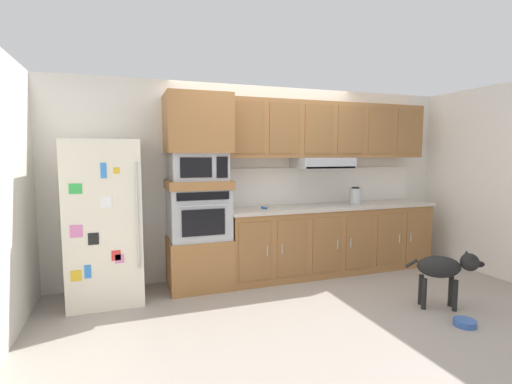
# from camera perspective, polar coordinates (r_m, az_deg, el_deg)

# --- Properties ---
(ground_plane) EXTENTS (9.60, 9.60, 0.00)m
(ground_plane) POSITION_cam_1_polar(r_m,az_deg,el_deg) (4.41, 6.49, -15.69)
(ground_plane) COLOR #9E9389
(back_kitchen_wall) EXTENTS (6.20, 0.12, 2.50)m
(back_kitchen_wall) POSITION_cam_1_polar(r_m,az_deg,el_deg) (5.13, 1.22, 1.77)
(back_kitchen_wall) COLOR silver
(back_kitchen_wall) RESTS_ON ground
(side_panel_right) EXTENTS (0.12, 7.10, 2.50)m
(side_panel_right) POSITION_cam_1_polar(r_m,az_deg,el_deg) (5.91, 31.88, 1.42)
(side_panel_right) COLOR white
(side_panel_right) RESTS_ON ground
(refrigerator) EXTENTS (0.76, 0.73, 1.76)m
(refrigerator) POSITION_cam_1_polar(r_m,az_deg,el_deg) (4.43, -21.93, -4.13)
(refrigerator) COLOR silver
(refrigerator) RESTS_ON ground
(oven_base_cabinet) EXTENTS (0.74, 0.62, 0.60)m
(oven_base_cabinet) POSITION_cam_1_polar(r_m,az_deg,el_deg) (4.69, -8.57, -10.48)
(oven_base_cabinet) COLOR #996638
(oven_base_cabinet) RESTS_ON ground
(built_in_oven) EXTENTS (0.70, 0.62, 0.60)m
(built_in_oven) POSITION_cam_1_polar(r_m,az_deg,el_deg) (4.56, -8.68, -3.23)
(built_in_oven) COLOR #A8AAAF
(built_in_oven) RESTS_ON oven_base_cabinet
(appliance_mid_shelf) EXTENTS (0.74, 0.62, 0.10)m
(appliance_mid_shelf) POSITION_cam_1_polar(r_m,az_deg,el_deg) (4.52, -8.75, 1.15)
(appliance_mid_shelf) COLOR #996638
(appliance_mid_shelf) RESTS_ON built_in_oven
(microwave) EXTENTS (0.64, 0.54, 0.32)m
(microwave) POSITION_cam_1_polar(r_m,az_deg,el_deg) (4.51, -8.79, 3.81)
(microwave) COLOR #A8AAAF
(microwave) RESTS_ON appliance_mid_shelf
(appliance_upper_cabinet) EXTENTS (0.74, 0.62, 0.68)m
(appliance_upper_cabinet) POSITION_cam_1_polar(r_m,az_deg,el_deg) (4.52, -8.89, 10.16)
(appliance_upper_cabinet) COLOR #996638
(appliance_upper_cabinet) RESTS_ON microwave
(lower_cabinet_run) EXTENTS (2.91, 0.63, 0.88)m
(lower_cabinet_run) POSITION_cam_1_polar(r_m,az_deg,el_deg) (5.30, 11.36, -7.09)
(lower_cabinet_run) COLOR #996638
(lower_cabinet_run) RESTS_ON ground
(countertop_slab) EXTENTS (2.95, 0.64, 0.04)m
(countertop_slab) POSITION_cam_1_polar(r_m,az_deg,el_deg) (5.22, 11.44, -2.15)
(countertop_slab) COLOR #BCB2A3
(countertop_slab) RESTS_ON lower_cabinet_run
(backsplash_panel) EXTENTS (2.95, 0.02, 0.50)m
(backsplash_panel) POSITION_cam_1_polar(r_m,az_deg,el_deg) (5.43, 9.94, 1.06)
(backsplash_panel) COLOR silver
(backsplash_panel) RESTS_ON countertop_slab
(upper_cabinet_with_hood) EXTENTS (2.91, 0.48, 0.88)m
(upper_cabinet_with_hood) POSITION_cam_1_polar(r_m,az_deg,el_deg) (5.28, 10.90, 8.85)
(upper_cabinet_with_hood) COLOR #996638
(upper_cabinet_with_hood) RESTS_ON backsplash_panel
(screwdriver) EXTENTS (0.16, 0.15, 0.03)m
(screwdriver) POSITION_cam_1_polar(r_m,az_deg,el_deg) (4.75, 1.35, -2.40)
(screwdriver) COLOR blue
(screwdriver) RESTS_ON countertop_slab
(electric_kettle) EXTENTS (0.17, 0.17, 0.24)m
(electric_kettle) POSITION_cam_1_polar(r_m,az_deg,el_deg) (5.34, 14.82, -0.60)
(electric_kettle) COLOR #A8AAAF
(electric_kettle) RESTS_ON countertop_slab
(dog) EXTENTS (0.71, 0.44, 0.61)m
(dog) POSITION_cam_1_polar(r_m,az_deg,el_deg) (4.45, 26.72, -10.29)
(dog) COLOR black
(dog) RESTS_ON ground
(dog_food_bowl) EXTENTS (0.20, 0.20, 0.06)m
(dog_food_bowl) POSITION_cam_1_polar(r_m,az_deg,el_deg) (4.22, 29.07, -16.91)
(dog_food_bowl) COLOR #3359A5
(dog_food_bowl) RESTS_ON ground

